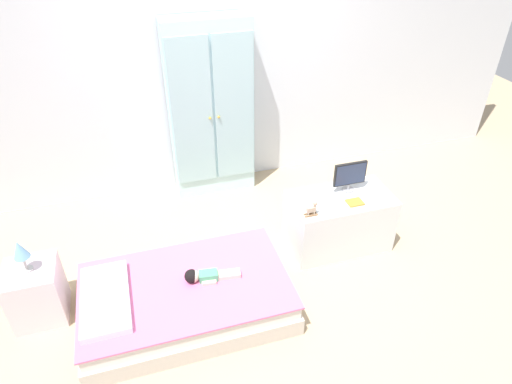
# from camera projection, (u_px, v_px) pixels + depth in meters

# --- Properties ---
(ground_plane) EXTENTS (10.00, 10.00, 0.02)m
(ground_plane) POSITION_uv_depth(u_px,v_px,m) (269.00, 279.00, 3.50)
(ground_plane) COLOR tan
(back_wall) EXTENTS (6.40, 0.05, 2.70)m
(back_wall) POSITION_uv_depth(u_px,v_px,m) (216.00, 48.00, 3.97)
(back_wall) COLOR silver
(back_wall) RESTS_ON ground_plane
(bed) EXTENTS (1.44, 0.88, 0.27)m
(bed) POSITION_uv_depth(u_px,v_px,m) (187.00, 298.00, 3.15)
(bed) COLOR beige
(bed) RESTS_ON ground_plane
(pillow) EXTENTS (0.31, 0.63, 0.05)m
(pillow) POSITION_uv_depth(u_px,v_px,m) (105.00, 299.00, 2.94)
(pillow) COLOR silver
(pillow) RESTS_ON bed
(doll) EXTENTS (0.39, 0.14, 0.10)m
(doll) POSITION_uv_depth(u_px,v_px,m) (202.00, 276.00, 3.09)
(doll) COLOR #4CA375
(doll) RESTS_ON bed
(nightstand) EXTENTS (0.34, 0.34, 0.43)m
(nightstand) POSITION_uv_depth(u_px,v_px,m) (37.00, 293.00, 3.09)
(nightstand) COLOR silver
(nightstand) RESTS_ON ground_plane
(table_lamp) EXTENTS (0.10, 0.10, 0.24)m
(table_lamp) POSITION_uv_depth(u_px,v_px,m) (20.00, 251.00, 2.87)
(table_lamp) COLOR #B7B2AD
(table_lamp) RESTS_ON nightstand
(wardrobe) EXTENTS (0.76, 0.29, 1.67)m
(wardrobe) POSITION_uv_depth(u_px,v_px,m) (211.00, 111.00, 4.10)
(wardrobe) COLOR silver
(wardrobe) RESTS_ON ground_plane
(tv_stand) EXTENTS (0.83, 0.46, 0.49)m
(tv_stand) POSITION_uv_depth(u_px,v_px,m) (339.00, 221.00, 3.70)
(tv_stand) COLOR silver
(tv_stand) RESTS_ON ground_plane
(tv_monitor) EXTENTS (0.28, 0.10, 0.26)m
(tv_monitor) POSITION_uv_depth(u_px,v_px,m) (350.00, 175.00, 3.57)
(tv_monitor) COLOR #99999E
(tv_monitor) RESTS_ON tv_stand
(rocking_horse_toy) EXTENTS (0.10, 0.04, 0.12)m
(rocking_horse_toy) POSITION_uv_depth(u_px,v_px,m) (312.00, 209.00, 3.34)
(rocking_horse_toy) COLOR #8E6642
(rocking_horse_toy) RESTS_ON tv_stand
(book_orange) EXTENTS (0.13, 0.10, 0.01)m
(book_orange) POSITION_uv_depth(u_px,v_px,m) (355.00, 202.00, 3.50)
(book_orange) COLOR orange
(book_orange) RESTS_ON tv_stand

